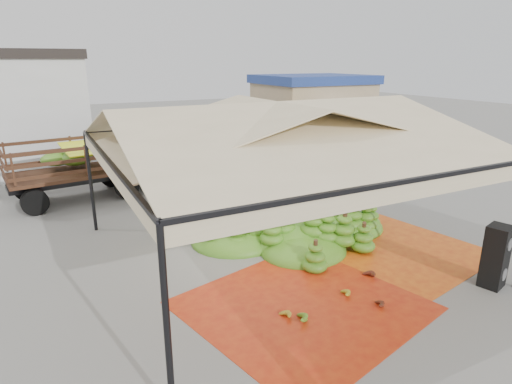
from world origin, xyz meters
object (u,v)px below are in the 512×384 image
vendor (248,185)px  truck_left (109,159)px  banana_heap (296,213)px  truck_right (306,130)px  speaker_stack (496,256)px

vendor → truck_left: (-3.86, 4.10, 0.49)m
banana_heap → truck_right: (5.79, 8.23, 0.88)m
speaker_stack → truck_right: truck_right is taller
vendor → banana_heap: bearing=83.8°
speaker_stack → banana_heap: bearing=100.7°
truck_left → speaker_stack: bearing=-67.8°
banana_heap → speaker_stack: bearing=-63.0°
truck_left → truck_right: size_ratio=0.88×
speaker_stack → vendor: vendor is taller
banana_heap → vendor: vendor is taller
banana_heap → truck_left: (-4.13, 6.73, 0.72)m
truck_left → truck_right: bearing=1.0°
speaker_stack → truck_left: truck_left is taller
speaker_stack → truck_left: bearing=103.4°
banana_heap → speaker_stack: speaker_stack is taller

